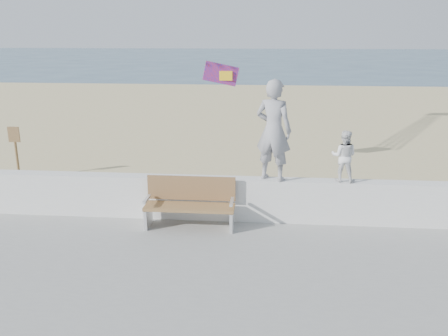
% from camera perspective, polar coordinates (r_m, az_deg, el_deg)
% --- Properties ---
extents(ground, '(220.00, 220.00, 0.00)m').
position_cam_1_polar(ground, '(8.40, -2.52, -12.30)').
color(ground, '#324E64').
rests_on(ground, ground).
extents(sand, '(90.00, 40.00, 0.08)m').
position_cam_1_polar(sand, '(16.82, 1.53, 2.51)').
color(sand, '#C9B986').
rests_on(sand, ground).
extents(seawall, '(30.00, 0.35, 0.90)m').
position_cam_1_polar(seawall, '(9.96, -1.04, -3.63)').
color(seawall, silver).
rests_on(seawall, boardwalk).
extents(adult, '(0.87, 0.74, 2.04)m').
position_cam_1_polar(adult, '(9.51, 5.97, 4.53)').
color(adult, gray).
rests_on(adult, seawall).
extents(child, '(0.58, 0.50, 1.04)m').
position_cam_1_polar(child, '(9.75, 14.22, 1.40)').
color(child, silver).
rests_on(child, seawall).
extents(bench, '(1.80, 0.57, 1.00)m').
position_cam_1_polar(bench, '(9.58, -4.09, -4.13)').
color(bench, olive).
rests_on(bench, boardwalk).
extents(parafoil_kite, '(1.04, 0.40, 0.70)m').
position_cam_1_polar(parafoil_kite, '(13.36, -0.29, 11.26)').
color(parafoil_kite, red).
rests_on(parafoil_kite, ground).
extents(sign, '(0.32, 0.07, 1.46)m').
position_cam_1_polar(sign, '(14.05, -23.77, 2.19)').
color(sign, olive).
rests_on(sign, sand).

